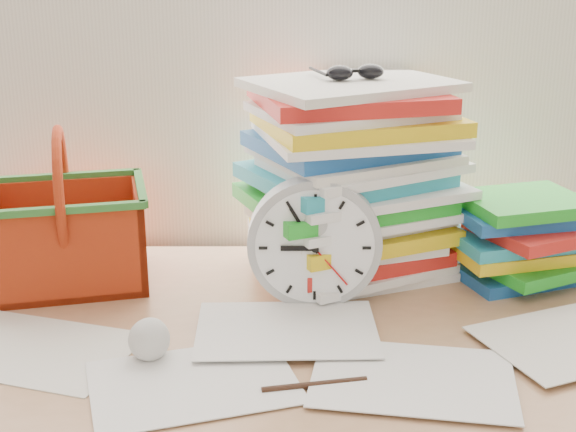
{
  "coord_description": "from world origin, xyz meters",
  "views": [
    {
      "loc": [
        -0.02,
        0.33,
        1.37
      ],
      "look_at": [
        -0.01,
        1.6,
        0.94
      ],
      "focal_mm": 50.0,
      "sensor_mm": 36.0,
      "label": 1
    }
  ],
  "objects_px": {
    "desk": "(294,356)",
    "basket": "(64,208)",
    "book_stack": "(527,237)",
    "clock": "(314,242)",
    "paper_stack": "(353,179)"
  },
  "relations": [
    {
      "from": "basket",
      "to": "desk",
      "type": "bearing_deg",
      "value": -33.4
    },
    {
      "from": "desk",
      "to": "basket",
      "type": "bearing_deg",
      "value": 159.43
    },
    {
      "from": "paper_stack",
      "to": "clock",
      "type": "distance_m",
      "value": 0.19
    },
    {
      "from": "paper_stack",
      "to": "basket",
      "type": "xyz_separation_m",
      "value": [
        -0.55,
        -0.05,
        -0.04
      ]
    },
    {
      "from": "basket",
      "to": "paper_stack",
      "type": "bearing_deg",
      "value": -7.12
    },
    {
      "from": "desk",
      "to": "paper_stack",
      "type": "height_order",
      "value": "paper_stack"
    },
    {
      "from": "basket",
      "to": "book_stack",
      "type": "bearing_deg",
      "value": -11.66
    },
    {
      "from": "paper_stack",
      "to": "basket",
      "type": "bearing_deg",
      "value": -174.3
    },
    {
      "from": "paper_stack",
      "to": "basket",
      "type": "distance_m",
      "value": 0.55
    },
    {
      "from": "desk",
      "to": "clock",
      "type": "distance_m",
      "value": 0.21
    },
    {
      "from": "desk",
      "to": "paper_stack",
      "type": "bearing_deg",
      "value": 61.8
    },
    {
      "from": "clock",
      "to": "desk",
      "type": "bearing_deg",
      "value": -121.49
    },
    {
      "from": "paper_stack",
      "to": "book_stack",
      "type": "height_order",
      "value": "paper_stack"
    },
    {
      "from": "clock",
      "to": "book_stack",
      "type": "bearing_deg",
      "value": 16.25
    },
    {
      "from": "desk",
      "to": "basket",
      "type": "distance_m",
      "value": 0.51
    }
  ]
}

